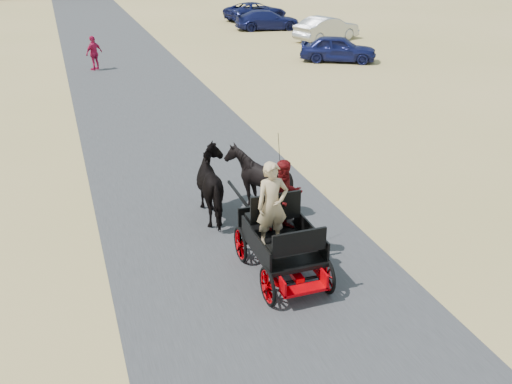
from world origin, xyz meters
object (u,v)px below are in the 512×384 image
object	(u,v)px
pedestrian	(94,53)
horse_left	(216,186)
car_c	(267,20)
car_b	(327,29)
car_d	(256,11)
car_a	(338,49)
horse_right	(258,180)
carriage	(281,259)

from	to	relation	value
pedestrian	horse_left	bearing A→B (deg)	56.97
car_c	pedestrian	bearing A→B (deg)	134.82
car_b	car_d	size ratio (longest dim) A/B	0.91
car_a	car_d	size ratio (longest dim) A/B	0.81
pedestrian	car_d	xyz separation A→B (m)	(13.56, 13.82, -0.16)
horse_left	car_b	size ratio (longest dim) A/B	0.44
horse_left	car_b	bearing A→B (deg)	-121.77
horse_left	horse_right	world-z (taller)	horse_right
carriage	car_d	bearing A→B (deg)	71.60
horse_right	car_a	distance (m)	18.73
carriage	horse_left	bearing A→B (deg)	100.39
horse_right	car_d	bearing A→B (deg)	-109.13
carriage	horse_right	distance (m)	3.09
horse_right	carriage	bearing A→B (deg)	79.61
horse_right	car_a	world-z (taller)	horse_right
car_c	car_d	world-z (taller)	car_d
horse_left	car_a	bearing A→B (deg)	-125.65
carriage	car_d	world-z (taller)	car_d
horse_left	car_a	distance (m)	19.35
horse_left	car_c	bearing A→B (deg)	-112.77
horse_right	car_b	distance (m)	25.08
pedestrian	car_d	size ratio (longest dim) A/B	0.34
car_b	carriage	bearing A→B (deg)	132.37
pedestrian	car_b	xyz separation A→B (m)	(14.94, 3.84, -0.10)
pedestrian	car_b	size ratio (longest dim) A/B	0.37
carriage	car_a	size ratio (longest dim) A/B	0.59
car_b	car_d	bearing A→B (deg)	-12.18
car_a	car_c	bearing A→B (deg)	27.78
horse_left	car_d	distance (m)	34.02
car_a	car_b	world-z (taller)	car_b
horse_left	horse_right	distance (m)	1.10
horse_right	car_a	bearing A→B (deg)	-122.91
horse_left	car_b	distance (m)	25.65
pedestrian	car_a	size ratio (longest dim) A/B	0.42
car_d	horse_right	bearing A→B (deg)	150.02
car_a	carriage	bearing A→B (deg)	178.66
car_b	horse_right	bearing A→B (deg)	130.31
horse_left	horse_right	size ratio (longest dim) A/B	1.18
car_c	car_b	bearing A→B (deg)	-149.67
horse_left	car_c	size ratio (longest dim) A/B	0.43
horse_left	car_d	xyz separation A→B (m)	(12.12, 31.79, -0.15)
carriage	car_a	bearing A→B (deg)	60.19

